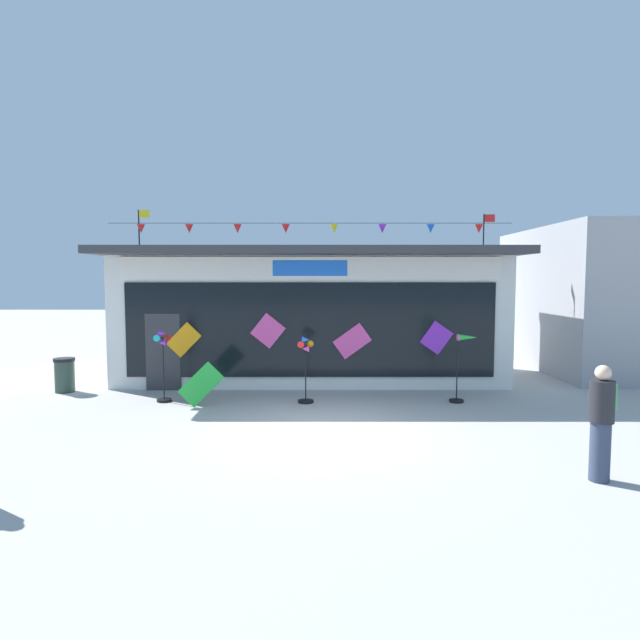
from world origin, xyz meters
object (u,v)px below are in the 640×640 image
(kite_shop_building, at_px, (312,313))
(person_near_camera, at_px, (602,420))
(wind_spinner_left, at_px, (306,364))
(display_kite_on_ground, at_px, (202,384))
(trash_bin, at_px, (65,375))
(wind_spinner_far_left, at_px, (164,357))
(wind_spinner_center_left, at_px, (464,361))

(kite_shop_building, xyz_separation_m, person_near_camera, (4.29, -8.21, -1.00))
(wind_spinner_left, height_order, display_kite_on_ground, wind_spinner_left)
(person_near_camera, xyz_separation_m, display_kite_on_ground, (-6.72, 4.42, -0.37))
(wind_spinner_left, height_order, trash_bin, wind_spinner_left)
(wind_spinner_left, xyz_separation_m, display_kite_on_ground, (-2.36, -0.37, -0.41))
(kite_shop_building, relative_size, display_kite_on_ground, 11.62)
(wind_spinner_left, distance_m, trash_bin, 6.36)
(wind_spinner_left, xyz_separation_m, trash_bin, (-6.22, 1.22, -0.48))
(kite_shop_building, bearing_deg, wind_spinner_far_left, -136.18)
(trash_bin, bearing_deg, person_near_camera, -29.56)
(wind_spinner_center_left, relative_size, trash_bin, 1.84)
(wind_spinner_left, height_order, wind_spinner_center_left, wind_spinner_center_left)
(wind_spinner_far_left, distance_m, wind_spinner_left, 3.36)
(wind_spinner_left, distance_m, person_near_camera, 6.48)
(kite_shop_building, distance_m, display_kite_on_ground, 4.71)
(wind_spinner_far_left, height_order, wind_spinner_center_left, wind_spinner_far_left)
(wind_spinner_far_left, xyz_separation_m, trash_bin, (-2.86, 1.10, -0.62))
(kite_shop_building, height_order, wind_spinner_far_left, kite_shop_building)
(kite_shop_building, xyz_separation_m, wind_spinner_far_left, (-3.44, -3.30, -0.82))
(kite_shop_building, distance_m, wind_spinner_center_left, 5.00)
(wind_spinner_left, relative_size, person_near_camera, 0.93)
(kite_shop_building, height_order, wind_spinner_left, kite_shop_building)
(wind_spinner_far_left, distance_m, display_kite_on_ground, 1.24)
(wind_spinner_left, xyz_separation_m, person_near_camera, (4.36, -4.79, -0.03))
(wind_spinner_far_left, height_order, wind_spinner_left, wind_spinner_far_left)
(kite_shop_building, height_order, wind_spinner_center_left, kite_shop_building)
(wind_spinner_far_left, relative_size, person_near_camera, 1.02)
(kite_shop_building, distance_m, wind_spinner_far_left, 4.83)
(person_near_camera, bearing_deg, display_kite_on_ground, -171.75)
(wind_spinner_far_left, relative_size, display_kite_on_ground, 1.80)
(trash_bin, bearing_deg, display_kite_on_ground, -22.35)
(wind_spinner_left, bearing_deg, person_near_camera, -47.65)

